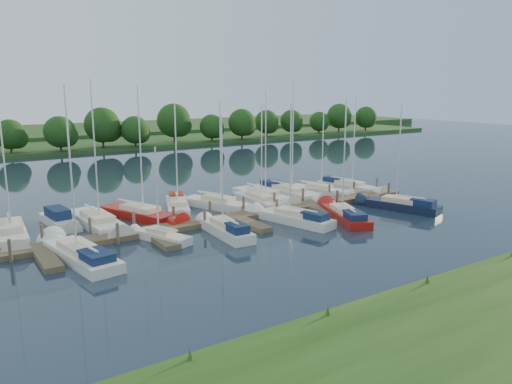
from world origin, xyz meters
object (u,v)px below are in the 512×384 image
motorboat (59,221)px  sailboat_n_5 (219,206)px  sailboat_n_0 (12,236)px  dock (239,219)px  sailboat_s_2 (225,231)px

motorboat → sailboat_n_5: (14.13, -2.13, -0.08)m
motorboat → sailboat_n_5: bearing=165.6°
sailboat_n_0 → dock: bearing=167.6°
dock → sailboat_n_5: bearing=80.6°
sailboat_n_0 → motorboat: 4.44m
dock → sailboat_n_0: bearing=163.7°
motorboat → sailboat_s_2: size_ratio=0.63×
sailboat_n_0 → motorboat: bearing=-147.6°
sailboat_n_0 → sailboat_n_5: bearing=-176.2°
sailboat_n_5 → sailboat_s_2: 8.87m
motorboat → sailboat_s_2: (10.27, -10.12, -0.02)m
sailboat_n_0 → motorboat: sailboat_n_0 is taller
sailboat_n_5 → sailboat_s_2: (-3.86, -7.99, 0.06)m
sailboat_n_5 → motorboat: bearing=-31.5°
dock → sailboat_n_5: 5.08m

